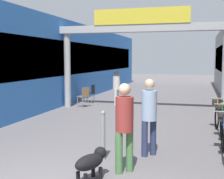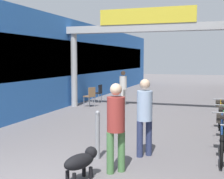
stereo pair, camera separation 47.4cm
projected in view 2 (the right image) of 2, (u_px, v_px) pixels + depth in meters
The scene contains 12 objects.
storefront_left at pixel (61, 62), 16.51m from camera, with size 3.00×26.00×3.98m.
arcade_sign_gateway at pixel (147, 39), 12.85m from camera, with size 7.40×0.47×4.22m.
pedestrian_with_dog at pixel (116, 122), 5.86m from camera, with size 0.48×0.48×1.71m.
pedestrian_companion at pixel (145, 112), 6.86m from camera, with size 0.48×0.48×1.72m.
pedestrian_carrying_crate at pixel (123, 86), 14.46m from camera, with size 0.37×0.39×1.61m.
dog_on_leash at pixel (82, 161), 5.57m from camera, with size 0.52×0.79×0.55m.
bicycle_blue_second at pixel (222, 139), 6.72m from camera, with size 0.46×1.69×0.98m.
bicycle_green_third at pixel (224, 127), 7.88m from camera, with size 0.46×1.69×0.98m.
bicycle_orange_farthest at pixel (222, 118), 9.08m from camera, with size 0.46×1.69×0.98m.
bollard_post_metal at pixel (98, 135), 6.70m from camera, with size 0.10×0.10×1.06m.
cafe_chair_wood_nearer at pixel (90, 95), 14.03m from camera, with size 0.53×0.53×0.89m.
cafe_chair_black_farther at pixel (98, 92), 15.35m from camera, with size 0.41×0.41×0.89m.
Camera 2 is at (2.81, -3.81, 2.16)m, focal length 50.00 mm.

